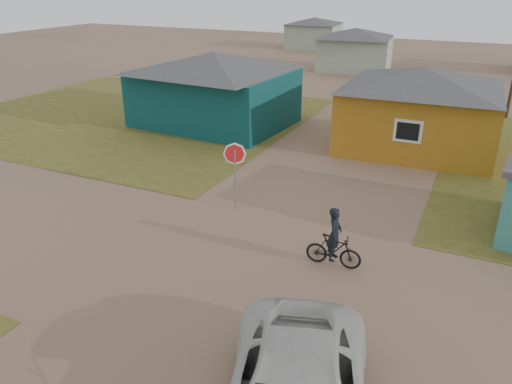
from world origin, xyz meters
TOP-DOWN VIEW (x-y plane):
  - ground at (0.00, 0.00)m, footprint 120.00×120.00m
  - grass_nw at (-14.00, 13.00)m, footprint 20.00×18.00m
  - house_teal at (-8.50, 13.50)m, footprint 8.93×7.08m
  - house_yellow at (2.50, 14.00)m, footprint 7.72×6.76m
  - house_pale_west at (-6.00, 34.00)m, footprint 7.04×6.15m
  - house_pale_north at (-14.00, 46.00)m, footprint 6.28×5.81m
  - stop_sign at (-2.27, 4.06)m, footprint 0.82×0.07m
  - cyclist at (2.11, 1.79)m, footprint 1.66×0.61m

SIDE VIEW (x-z plane):
  - ground at x=0.00m, z-range 0.00..0.00m
  - grass_nw at x=-14.00m, z-range 0.00..0.01m
  - cyclist at x=2.11m, z-range -0.25..1.60m
  - house_pale_north at x=-14.00m, z-range 0.05..3.45m
  - stop_sign at x=-2.27m, z-range 0.59..3.08m
  - house_pale_west at x=-6.00m, z-range 0.06..3.66m
  - house_yellow at x=2.50m, z-range 0.05..3.95m
  - house_teal at x=-8.50m, z-range 0.05..4.05m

